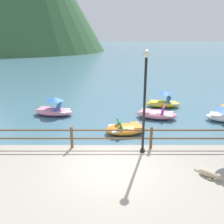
{
  "coord_description": "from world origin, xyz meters",
  "views": [
    {
      "loc": [
        0.02,
        -8.13,
        5.16
      ],
      "look_at": [
        0.07,
        5.0,
        0.9
      ],
      "focal_mm": 39.54,
      "sensor_mm": 36.0,
      "label": 1
    }
  ],
  "objects": [
    {
      "name": "pedal_boat_3",
      "position": [
        -3.77,
        7.11,
        0.38
      ],
      "size": [
        2.71,
        1.6,
        1.21
      ],
      "color": "pink",
      "rests_on": "ground"
    },
    {
      "name": "pedal_boat_2",
      "position": [
        3.73,
        8.97,
        0.37
      ],
      "size": [
        2.45,
        1.12,
        1.19
      ],
      "color": "yellow",
      "rests_on": "ground"
    },
    {
      "name": "lamp_post",
      "position": [
        1.3,
        1.16,
        2.89
      ],
      "size": [
        0.28,
        0.28,
        4.14
      ],
      "color": "black",
      "rests_on": "promenade_dock"
    },
    {
      "name": "dog_resting",
      "position": [
        3.38,
        -0.74,
        0.52
      ],
      "size": [
        0.73,
        0.88,
        0.26
      ],
      "color": "tan",
      "rests_on": "promenade_dock"
    },
    {
      "name": "pedal_boat_0",
      "position": [
        0.76,
        4.11,
        0.25
      ],
      "size": [
        2.41,
        1.79,
        0.82
      ],
      "color": "orange",
      "rests_on": "ground"
    },
    {
      "name": "dock_railing",
      "position": [
        -0.0,
        1.55,
        0.97
      ],
      "size": [
        23.92,
        0.12,
        0.95
      ],
      "color": "brown",
      "rests_on": "promenade_dock"
    },
    {
      "name": "ground_plane",
      "position": [
        0.0,
        40.0,
        0.0
      ],
      "size": [
        200.0,
        200.0,
        0.0
      ],
      "primitive_type": "plane",
      "color": "#477084"
    },
    {
      "name": "promenade_dock",
      "position": [
        0.0,
        -2.2,
        0.2
      ],
      "size": [
        28.0,
        8.0,
        0.4
      ],
      "primitive_type": "cube",
      "color": "#A39989",
      "rests_on": "ground"
    },
    {
      "name": "pedal_boat_4",
      "position": [
        2.81,
        6.53,
        0.27
      ],
      "size": [
        2.75,
        1.85,
        0.85
      ],
      "color": "pink",
      "rests_on": "ground"
    }
  ]
}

